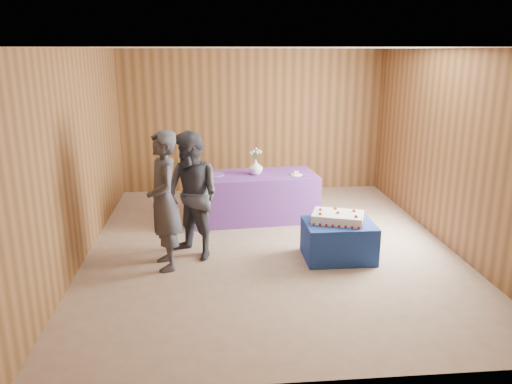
{
  "coord_description": "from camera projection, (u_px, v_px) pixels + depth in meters",
  "views": [
    {
      "loc": [
        -0.79,
        -6.52,
        2.69
      ],
      "look_at": [
        -0.19,
        0.1,
        0.77
      ],
      "focal_mm": 35.0,
      "sensor_mm": 36.0,
      "label": 1
    }
  ],
  "objects": [
    {
      "name": "guest_right",
      "position": [
        192.0,
        196.0,
        6.48
      ],
      "size": [
        1.03,
        1.03,
        1.69
      ],
      "primitive_type": "imported",
      "rotation": [
        0.0,
        0.0,
        -0.79
      ],
      "color": "#34353F",
      "rests_on": "ground"
    },
    {
      "name": "cake_slice",
      "position": [
        296.0,
        172.0,
        7.94
      ],
      "size": [
        0.07,
        0.06,
        0.08
      ],
      "rotation": [
        0.0,
        0.0,
        -0.09
      ],
      "color": "silver",
      "rests_on": "plate"
    },
    {
      "name": "room_shell",
      "position": [
        271.0,
        119.0,
        6.56
      ],
      "size": [
        5.04,
        6.04,
        2.72
      ],
      "color": "brown",
      "rests_on": "ground"
    },
    {
      "name": "sheet_cake",
      "position": [
        338.0,
        217.0,
        6.54
      ],
      "size": [
        0.79,
        0.66,
        0.16
      ],
      "rotation": [
        0.0,
        0.0,
        -0.34
      ],
      "color": "silver",
      "rests_on": "cake_table"
    },
    {
      "name": "guest_left",
      "position": [
        164.0,
        201.0,
        6.16
      ],
      "size": [
        0.57,
        0.73,
        1.76
      ],
      "primitive_type": "imported",
      "rotation": [
        0.0,
        0.0,
        -1.31
      ],
      "color": "#35363F",
      "rests_on": "ground"
    },
    {
      "name": "platter",
      "position": [
        213.0,
        174.0,
        7.95
      ],
      "size": [
        0.37,
        0.37,
        0.02
      ],
      "primitive_type": "cylinder",
      "rotation": [
        0.0,
        0.0,
        -0.06
      ],
      "color": "#6A4C98",
      "rests_on": "serving_table"
    },
    {
      "name": "ground",
      "position": [
        270.0,
        246.0,
        7.05
      ],
      "size": [
        6.0,
        6.0,
        0.0
      ],
      "primitive_type": "plane",
      "color": "gray",
      "rests_on": "ground"
    },
    {
      "name": "knife",
      "position": [
        302.0,
        177.0,
        7.85
      ],
      "size": [
        0.26,
        0.05,
        0.0
      ],
      "primitive_type": "cube",
      "rotation": [
        0.0,
        0.0,
        -0.12
      ],
      "color": "silver",
      "rests_on": "serving_table"
    },
    {
      "name": "flower_spray",
      "position": [
        256.0,
        152.0,
        7.9
      ],
      "size": [
        0.2,
        0.2,
        0.16
      ],
      "color": "#316A2A",
      "rests_on": "vase"
    },
    {
      "name": "vase",
      "position": [
        256.0,
        167.0,
        7.97
      ],
      "size": [
        0.3,
        0.3,
        0.24
      ],
      "primitive_type": "imported",
      "rotation": [
        0.0,
        0.0,
        0.42
      ],
      "color": "silver",
      "rests_on": "serving_table"
    },
    {
      "name": "cake_table",
      "position": [
        338.0,
        240.0,
        6.59
      ],
      "size": [
        0.9,
        0.7,
        0.5
      ],
      "primitive_type": "cube",
      "rotation": [
        0.0,
        0.0,
        0.0
      ],
      "color": "navy",
      "rests_on": "ground"
    },
    {
      "name": "plate",
      "position": [
        296.0,
        175.0,
        7.95
      ],
      "size": [
        0.24,
        0.24,
        0.01
      ],
      "primitive_type": "cylinder",
      "rotation": [
        0.0,
        0.0,
        -0.3
      ],
      "color": "white",
      "rests_on": "serving_table"
    },
    {
      "name": "serving_table",
      "position": [
        254.0,
        197.0,
        8.1
      ],
      "size": [
        2.07,
        1.06,
        0.75
      ],
      "primitive_type": "cube",
      "rotation": [
        0.0,
        0.0,
        0.08
      ],
      "color": "#6A338E",
      "rests_on": "ground"
    }
  ]
}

